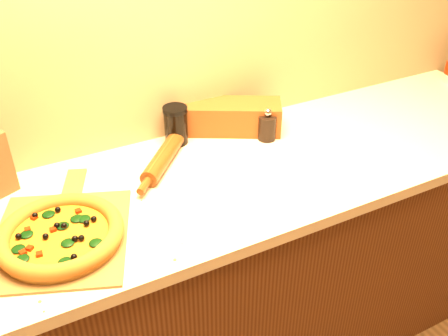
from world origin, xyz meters
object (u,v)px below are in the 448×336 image
at_px(dark_jar, 176,125).
at_px(pizza, 60,235).
at_px(pepper_grinder, 267,127).
at_px(rolling_pin, 164,157).
at_px(pizza_peel, 62,234).

bearing_deg(dark_jar, pizza, -143.65).
xyz_separation_m(pepper_grinder, rolling_pin, (-0.40, 0.01, -0.02)).
distance_m(pizza_peel, pizza, 0.04).
distance_m(pizza_peel, dark_jar, 0.59).
xyz_separation_m(pizza_peel, dark_jar, (0.48, 0.33, 0.07)).
bearing_deg(pizza_peel, dark_jar, 55.30).
relative_size(rolling_pin, dark_jar, 2.36).
relative_size(pizza_peel, rolling_pin, 1.76).
height_order(pizza_peel, dark_jar, dark_jar).
bearing_deg(rolling_pin, pepper_grinder, -2.12).
bearing_deg(pepper_grinder, pizza, -163.78).
distance_m(pizza, dark_jar, 0.61).
relative_size(pizza_peel, dark_jar, 4.14).
relative_size(pizza_peel, pizza, 1.71).
relative_size(pizza, dark_jar, 2.42).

